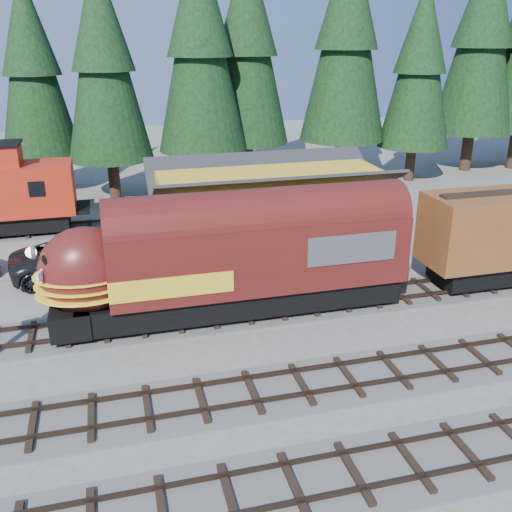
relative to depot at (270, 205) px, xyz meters
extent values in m
plane|color=#6B665B|center=(0.00, -10.50, -2.96)|extent=(120.00, 120.00, 0.00)
cube|color=#4C4947|center=(10.00, -6.50, -2.92)|extent=(68.00, 3.20, 0.08)
cube|color=#38281E|center=(10.00, -7.22, -2.71)|extent=(68.00, 0.08, 0.16)
cube|color=#38281E|center=(10.00, -5.78, -2.71)|extent=(68.00, 0.08, 0.16)
cube|color=#4C4947|center=(-10.00, 7.50, -2.92)|extent=(32.00, 3.20, 0.08)
cube|color=#38281E|center=(-10.00, 6.78, -2.71)|extent=(32.00, 0.08, 0.16)
cube|color=#38281E|center=(-10.00, 8.22, -2.71)|extent=(32.00, 0.08, 0.16)
cube|color=gold|center=(0.00, 0.00, -1.26)|extent=(12.00, 6.00, 3.40)
cube|color=yellow|center=(0.00, 0.00, 1.16)|extent=(11.88, 3.30, 1.44)
cube|color=white|center=(-6.04, -1.00, -0.76)|extent=(0.06, 2.40, 0.60)
cone|color=black|center=(-13.00, 17.81, 6.53)|extent=(5.79, 5.79, 13.19)
cone|color=black|center=(-7.93, 14.34, 6.98)|extent=(6.07, 6.07, 13.82)
cone|color=black|center=(-1.11, 14.56, 7.91)|extent=(6.63, 6.63, 15.11)
cone|color=black|center=(3.00, 17.01, 7.84)|extent=(6.59, 6.59, 15.02)
cone|color=black|center=(10.60, 15.44, 8.33)|extent=(6.89, 6.89, 15.69)
cone|color=black|center=(16.25, 13.81, 6.42)|extent=(5.73, 5.73, 13.04)
cone|color=black|center=(23.09, 16.01, 8.37)|extent=(6.91, 6.91, 15.74)
cube|color=black|center=(-3.14, -6.50, -2.09)|extent=(14.06, 2.52, 1.09)
cube|color=#551713|center=(-2.35, -6.50, -0.07)|extent=(12.83, 2.96, 2.96)
ellipsoid|color=#551713|center=(-9.55, -6.50, -0.17)|extent=(3.75, 2.90, 3.65)
cube|color=#38383A|center=(1.30, -6.50, 0.28)|extent=(3.95, 3.02, 1.28)
sphere|color=white|center=(-11.51, -6.50, 0.82)|extent=(0.43, 0.43, 0.43)
imported|color=black|center=(-10.12, -0.18, -2.02)|extent=(7.07, 3.79, 1.89)
camera|label=1|loc=(-8.32, -28.59, 8.79)|focal=40.00mm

